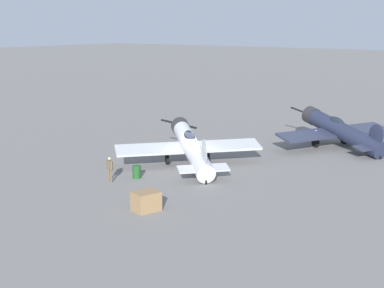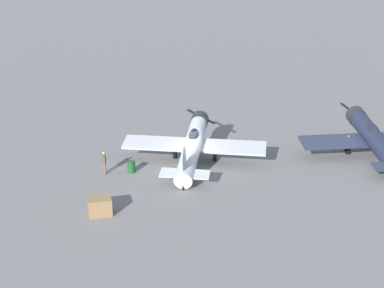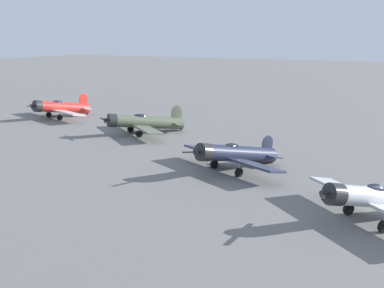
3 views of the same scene
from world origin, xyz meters
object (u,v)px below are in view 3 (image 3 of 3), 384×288
object	(u,v)px
airplane_foreground	(380,198)
airplane_outer_stand	(60,108)
airplane_far_line	(144,122)
airplane_mid_apron	(235,154)

from	to	relation	value
airplane_foreground	airplane_outer_stand	distance (m)	48.90
airplane_far_line	airplane_outer_stand	bearing A→B (deg)	-65.25
airplane_foreground	airplane_mid_apron	size ratio (longest dim) A/B	0.87
airplane_foreground	airplane_mid_apron	distance (m)	13.89
airplane_outer_stand	airplane_far_line	bearing A→B (deg)	96.81
airplane_foreground	airplane_mid_apron	world-z (taller)	airplane_mid_apron
airplane_far_line	airplane_outer_stand	world-z (taller)	airplane_outer_stand
airplane_foreground	airplane_outer_stand	size ratio (longest dim) A/B	0.74
airplane_foreground	airplane_far_line	distance (m)	32.15
airplane_far_line	airplane_outer_stand	xyz separation A→B (m)	(-16.81, 3.72, 0.08)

